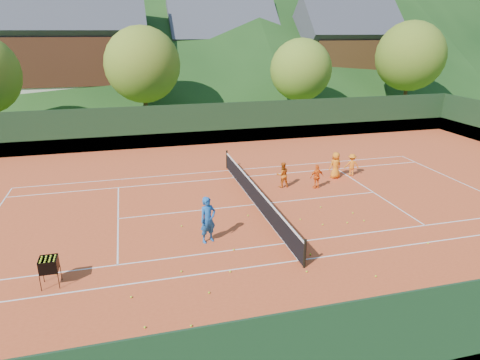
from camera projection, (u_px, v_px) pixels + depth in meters
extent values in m
plane|color=#34571B|center=(255.00, 205.00, 20.62)|extent=(400.00, 400.00, 0.00)
cube|color=#C5451F|center=(255.00, 205.00, 20.61)|extent=(40.00, 24.00, 0.02)
imported|color=#1956A3|center=(208.00, 220.00, 16.71)|extent=(0.81, 0.68, 1.89)
imported|color=#D05E12|center=(283.00, 175.00, 22.71)|extent=(0.67, 0.52, 1.37)
imported|color=orange|center=(317.00, 177.00, 22.54)|extent=(0.78, 0.38, 1.29)
imported|color=orange|center=(335.00, 165.00, 24.07)|extent=(0.82, 0.61, 1.51)
imported|color=orange|center=(352.00, 165.00, 24.54)|extent=(0.93, 0.68, 1.28)
sphere|color=#B2DE25|center=(234.00, 250.00, 16.30)|extent=(0.07, 0.07, 0.07)
sphere|color=#B2DE25|center=(323.00, 225.00, 18.41)|extent=(0.07, 0.07, 0.07)
sphere|color=#B2DE25|center=(378.00, 297.00, 13.43)|extent=(0.07, 0.07, 0.07)
sphere|color=#B2DE25|center=(408.00, 310.00, 12.77)|extent=(0.07, 0.07, 0.07)
sphere|color=#B2DE25|center=(376.00, 276.00, 14.54)|extent=(0.07, 0.07, 0.07)
sphere|color=#B2DE25|center=(451.00, 294.00, 13.55)|extent=(0.07, 0.07, 0.07)
sphere|color=#B2DE25|center=(56.00, 274.00, 14.70)|extent=(0.07, 0.07, 0.07)
sphere|color=#B2DE25|center=(131.00, 297.00, 13.41)|extent=(0.07, 0.07, 0.07)
sphere|color=#B2DE25|center=(248.00, 215.00, 19.32)|extent=(0.07, 0.07, 0.07)
sphere|color=#B2DE25|center=(310.00, 254.00, 15.96)|extent=(0.07, 0.07, 0.07)
sphere|color=#B2DE25|center=(300.00, 219.00, 18.92)|extent=(0.07, 0.07, 0.07)
sphere|color=#B2DE25|center=(321.00, 207.00, 20.21)|extent=(0.07, 0.07, 0.07)
sphere|color=#B2DE25|center=(145.00, 327.00, 12.04)|extent=(0.07, 0.07, 0.07)
sphere|color=#B2DE25|center=(307.00, 272.00, 14.83)|extent=(0.07, 0.07, 0.07)
sphere|color=#B2DE25|center=(181.00, 271.00, 14.83)|extent=(0.07, 0.07, 0.07)
sphere|color=#B2DE25|center=(182.00, 226.00, 18.26)|extent=(0.07, 0.07, 0.07)
sphere|color=#B2DE25|center=(428.00, 243.00, 16.80)|extent=(0.07, 0.07, 0.07)
sphere|color=#B2DE25|center=(170.00, 358.00, 10.91)|extent=(0.07, 0.07, 0.07)
sphere|color=#B2DE25|center=(209.00, 293.00, 13.64)|extent=(0.07, 0.07, 0.07)
sphere|color=#B2DE25|center=(364.00, 221.00, 18.79)|extent=(0.07, 0.07, 0.07)
sphere|color=#B2DE25|center=(191.00, 326.00, 12.11)|extent=(0.07, 0.07, 0.07)
sphere|color=#B2DE25|center=(353.00, 213.00, 19.58)|extent=(0.07, 0.07, 0.07)
sphere|color=#B2DE25|center=(347.00, 223.00, 18.59)|extent=(0.07, 0.07, 0.07)
sphere|color=#B2DE25|center=(230.00, 272.00, 14.82)|extent=(0.07, 0.07, 0.07)
cube|color=silver|center=(462.00, 183.00, 23.48)|extent=(0.06, 10.97, 0.00)
cube|color=white|center=(299.00, 260.00, 15.61)|extent=(23.77, 0.06, 0.00)
cube|color=white|center=(229.00, 170.00, 25.61)|extent=(23.77, 0.06, 0.00)
cube|color=white|center=(285.00, 243.00, 16.85)|extent=(23.77, 0.06, 0.00)
cube|color=white|center=(235.00, 178.00, 24.36)|extent=(23.77, 0.06, 0.00)
cube|color=white|center=(118.00, 219.00, 19.06)|extent=(0.06, 8.23, 0.00)
cube|color=white|center=(373.00, 192.00, 22.15)|extent=(0.06, 8.23, 0.00)
cube|color=white|center=(255.00, 204.00, 20.61)|extent=(12.80, 0.06, 0.00)
cube|color=white|center=(255.00, 204.00, 20.61)|extent=(0.06, 10.97, 0.00)
cube|color=black|center=(255.00, 196.00, 20.46)|extent=(0.03, 11.97, 0.90)
cube|color=white|center=(256.00, 187.00, 20.30)|extent=(0.05, 11.97, 0.06)
cylinder|color=black|center=(305.00, 254.00, 14.97)|extent=(0.10, 0.10, 1.10)
cylinder|color=black|center=(227.00, 159.00, 25.88)|extent=(0.10, 0.10, 1.10)
cube|color=black|center=(208.00, 124.00, 31.05)|extent=(40.00, 0.05, 3.00)
cube|color=#185521|center=(208.00, 137.00, 31.39)|extent=(40.40, 0.05, 1.00)
cube|color=black|center=(418.00, 348.00, 9.17)|extent=(40.00, 0.05, 3.00)
cylinder|color=black|center=(40.00, 284.00, 13.69)|extent=(0.02, 0.02, 0.55)
cylinder|color=black|center=(59.00, 281.00, 13.83)|extent=(0.02, 0.02, 0.55)
cylinder|color=black|center=(43.00, 275.00, 14.20)|extent=(0.02, 0.02, 0.55)
cylinder|color=black|center=(61.00, 272.00, 14.33)|extent=(0.02, 0.02, 0.55)
cube|color=black|center=(50.00, 271.00, 13.92)|extent=(0.55, 0.55, 0.02)
cube|color=black|center=(47.00, 269.00, 13.59)|extent=(0.55, 0.02, 0.45)
cube|color=black|center=(50.00, 260.00, 14.10)|extent=(0.55, 0.02, 0.45)
cube|color=black|center=(39.00, 266.00, 13.78)|extent=(0.02, 0.55, 0.45)
cube|color=black|center=(58.00, 263.00, 13.91)|extent=(0.02, 0.55, 0.45)
sphere|color=#CCE526|center=(40.00, 263.00, 13.55)|extent=(0.07, 0.07, 0.07)
sphere|color=#CCE526|center=(41.00, 261.00, 13.67)|extent=(0.07, 0.07, 0.07)
sphere|color=#CCE526|center=(41.00, 259.00, 13.79)|extent=(0.07, 0.07, 0.07)
sphere|color=#CCE526|center=(42.00, 257.00, 13.92)|extent=(0.07, 0.07, 0.07)
sphere|color=#CCE526|center=(44.00, 263.00, 13.58)|extent=(0.07, 0.07, 0.07)
sphere|color=#CCE526|center=(45.00, 261.00, 13.70)|extent=(0.07, 0.07, 0.07)
sphere|color=#CCE526|center=(46.00, 259.00, 13.83)|extent=(0.07, 0.07, 0.07)
sphere|color=#CCE526|center=(46.00, 256.00, 13.95)|extent=(0.07, 0.07, 0.07)
sphere|color=#CCE526|center=(49.00, 262.00, 13.61)|extent=(0.07, 0.07, 0.07)
sphere|color=#CCE526|center=(50.00, 260.00, 13.74)|extent=(0.07, 0.07, 0.07)
sphere|color=#CCE526|center=(50.00, 258.00, 13.86)|extent=(0.07, 0.07, 0.07)
sphere|color=#CCE526|center=(51.00, 256.00, 13.99)|extent=(0.07, 0.07, 0.07)
sphere|color=#CCE526|center=(54.00, 262.00, 13.64)|extent=(0.07, 0.07, 0.07)
sphere|color=#CCE526|center=(54.00, 259.00, 13.77)|extent=(0.07, 0.07, 0.07)
sphere|color=#CCE526|center=(55.00, 257.00, 13.89)|extent=(0.07, 0.07, 0.07)
sphere|color=#CCE526|center=(55.00, 255.00, 14.02)|extent=(0.07, 0.07, 0.07)
cube|color=beige|center=(83.00, 96.00, 45.08)|extent=(12.00, 9.00, 2.88)
cube|color=#381B0F|center=(78.00, 59.00, 43.86)|extent=(12.24, 9.18, 4.48)
cube|color=#3C3C44|center=(75.00, 30.00, 42.91)|extent=(13.80, 9.93, 9.93)
cube|color=beige|center=(222.00, 88.00, 52.65)|extent=(11.00, 8.00, 2.52)
cube|color=#381F0F|center=(222.00, 61.00, 51.58)|extent=(11.22, 8.16, 3.92)
cube|color=#404148|center=(222.00, 38.00, 50.73)|extent=(12.65, 8.82, 8.82)
cube|color=beige|center=(341.00, 87.00, 52.36)|extent=(10.00, 8.00, 2.70)
cube|color=#3C2310|center=(343.00, 58.00, 51.21)|extent=(10.20, 8.16, 4.20)
cube|color=#3C3C43|center=(345.00, 34.00, 50.32)|extent=(11.50, 8.82, 8.82)
cylinder|color=#3D2818|center=(146.00, 109.00, 37.41)|extent=(0.36, 0.36, 2.88)
sphere|color=#4E731E|center=(143.00, 65.00, 36.16)|extent=(6.40, 6.40, 6.40)
cylinder|color=#41271A|center=(299.00, 106.00, 39.94)|extent=(0.36, 0.36, 2.52)
sphere|color=#4A761F|center=(301.00, 70.00, 38.85)|extent=(5.60, 5.60, 5.60)
cylinder|color=#3D2518|center=(405.00, 97.00, 43.66)|extent=(0.36, 0.36, 3.06)
sphere|color=#446A1C|center=(410.00, 56.00, 42.34)|extent=(6.80, 6.80, 6.80)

